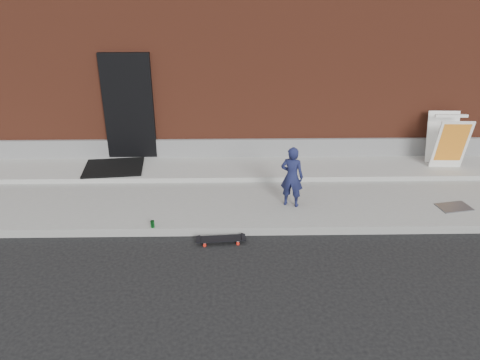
{
  "coord_description": "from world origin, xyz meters",
  "views": [
    {
      "loc": [
        -0.42,
        -6.72,
        4.12
      ],
      "look_at": [
        -0.28,
        0.8,
        0.66
      ],
      "focal_mm": 35.0,
      "sensor_mm": 36.0,
      "label": 1
    }
  ],
  "objects_px": {
    "skateboard": "(221,239)",
    "pizza_sign": "(447,140)",
    "child": "(292,177)",
    "soda_can": "(153,224)"
  },
  "relations": [
    {
      "from": "child",
      "to": "pizza_sign",
      "type": "distance_m",
      "value": 3.78
    },
    {
      "from": "soda_can",
      "to": "skateboard",
      "type": "bearing_deg",
      "value": -13.03
    },
    {
      "from": "skateboard",
      "to": "pizza_sign",
      "type": "height_order",
      "value": "pizza_sign"
    },
    {
      "from": "pizza_sign",
      "to": "soda_can",
      "type": "relative_size",
      "value": 9.05
    },
    {
      "from": "child",
      "to": "soda_can",
      "type": "height_order",
      "value": "child"
    },
    {
      "from": "child",
      "to": "skateboard",
      "type": "height_order",
      "value": "child"
    },
    {
      "from": "pizza_sign",
      "to": "soda_can",
      "type": "distance_m",
      "value": 6.3
    },
    {
      "from": "pizza_sign",
      "to": "child",
      "type": "bearing_deg",
      "value": -155.35
    },
    {
      "from": "skateboard",
      "to": "soda_can",
      "type": "distance_m",
      "value": 1.18
    },
    {
      "from": "pizza_sign",
      "to": "soda_can",
      "type": "height_order",
      "value": "pizza_sign"
    }
  ]
}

